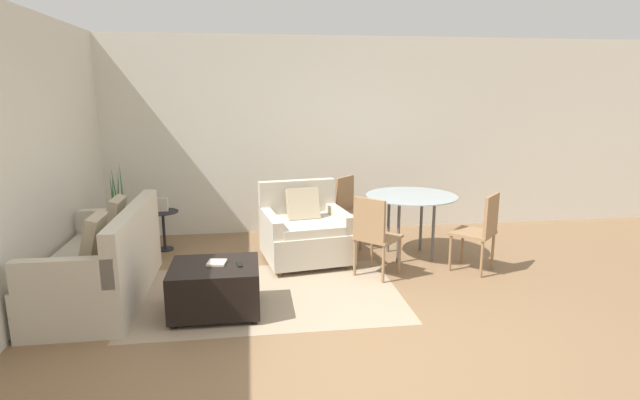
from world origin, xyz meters
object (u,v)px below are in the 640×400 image
(potted_plant, at_px, (119,234))
(dining_table, at_px, (411,202))
(book_stack, at_px, (217,263))
(armchair, at_px, (305,232))
(ottoman, at_px, (215,287))
(couch, at_px, (104,267))
(dining_chair_far_left, at_px, (351,206))
(tv_remote_primary, at_px, (240,264))
(picture_frame, at_px, (162,205))
(side_table, at_px, (163,223))
(dining_chair_near_left, at_px, (374,232))
(dining_chair_near_right, at_px, (481,227))

(potted_plant, height_order, dining_table, potted_plant)
(book_stack, xyz_separation_m, dining_table, (2.25, 1.25, 0.22))
(armchair, distance_m, ottoman, 1.64)
(ottoman, relative_size, potted_plant, 0.68)
(couch, distance_m, dining_chair_far_left, 3.10)
(dining_chair_far_left, bearing_deg, tv_remote_primary, -126.61)
(armchair, bearing_deg, picture_frame, 159.44)
(side_table, distance_m, dining_chair_near_left, 2.76)
(armchair, distance_m, dining_table, 1.34)
(couch, bearing_deg, ottoman, -24.57)
(ottoman, relative_size, book_stack, 4.32)
(book_stack, bearing_deg, ottoman, -118.59)
(armchair, height_order, dining_chair_near_right, armchair)
(potted_plant, bearing_deg, dining_chair_near_right, -16.25)
(tv_remote_primary, xyz_separation_m, side_table, (-1.00, 2.00, -0.11))
(dining_chair_near_left, bearing_deg, tv_remote_primary, -154.15)
(dining_chair_near_right, bearing_deg, potted_plant, 163.75)
(potted_plant, height_order, side_table, potted_plant)
(ottoman, height_order, dining_table, dining_table)
(dining_table, bearing_deg, armchair, 178.38)
(couch, height_order, dining_chair_near_right, couch)
(ottoman, xyz_separation_m, side_table, (-0.77, 1.98, 0.11))
(ottoman, relative_size, picture_frame, 4.60)
(dining_chair_near_left, distance_m, dining_chair_near_right, 1.23)
(armchair, distance_m, side_table, 1.86)
(couch, relative_size, ottoman, 2.32)
(ottoman, xyz_separation_m, dining_chair_near_right, (2.88, 0.67, 0.27))
(book_stack, bearing_deg, tv_remote_primary, -15.51)
(potted_plant, height_order, dining_chair_near_right, potted_plant)
(dining_table, bearing_deg, dining_chair_near_right, -45.00)
(dining_table, bearing_deg, dining_chair_far_left, 135.00)
(side_table, height_order, dining_chair_near_left, dining_chair_near_left)
(tv_remote_primary, bearing_deg, dining_chair_far_left, 53.39)
(dining_chair_near_right, bearing_deg, ottoman, -166.89)
(picture_frame, height_order, dining_table, dining_table)
(ottoman, height_order, book_stack, book_stack)
(potted_plant, relative_size, dining_chair_far_left, 1.31)
(dining_chair_far_left, bearing_deg, couch, -153.18)
(armchair, height_order, dining_chair_near_left, armchair)
(side_table, relative_size, dining_chair_near_right, 0.57)
(book_stack, relative_size, dining_chair_near_left, 0.21)
(potted_plant, bearing_deg, armchair, -14.05)
(dining_chair_near_left, relative_size, dining_chair_far_left, 1.00)
(picture_frame, height_order, dining_chair_near_left, dining_chair_near_left)
(couch, distance_m, potted_plant, 1.40)
(armchair, relative_size, ottoman, 1.36)
(couch, xyz_separation_m, ottoman, (1.11, -0.51, -0.07))
(side_table, height_order, dining_table, dining_table)
(ottoman, relative_size, tv_remote_primary, 5.70)
(couch, bearing_deg, dining_chair_near_right, 2.39)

